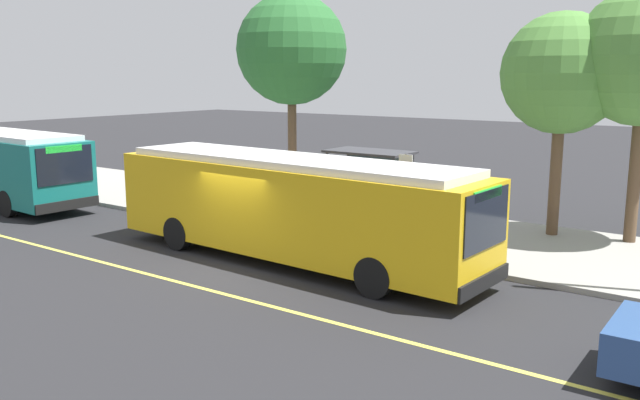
# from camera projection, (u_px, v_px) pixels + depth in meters

# --- Properties ---
(ground_plane) EXTENTS (120.00, 120.00, 0.00)m
(ground_plane) POSITION_uv_depth(u_px,v_px,m) (240.00, 263.00, 18.65)
(ground_plane) COLOR #232326
(sidewalk_curb) EXTENTS (44.00, 6.40, 0.15)m
(sidewalk_curb) POSITION_uv_depth(u_px,v_px,m) (357.00, 223.00, 23.41)
(sidewalk_curb) COLOR gray
(sidewalk_curb) RESTS_ON ground_plane
(lane_stripe_center) EXTENTS (36.00, 0.14, 0.01)m
(lane_stripe_center) POSITION_uv_depth(u_px,v_px,m) (180.00, 282.00, 16.90)
(lane_stripe_center) COLOR #E0D64C
(lane_stripe_center) RESTS_ON ground_plane
(transit_bus_main) EXTENTS (11.76, 3.08, 2.95)m
(transit_bus_main) POSITION_uv_depth(u_px,v_px,m) (291.00, 205.00, 18.55)
(transit_bus_main) COLOR gold
(transit_bus_main) RESTS_ON ground_plane
(bus_shelter) EXTENTS (2.90, 1.60, 2.48)m
(bus_shelter) POSITION_uv_depth(u_px,v_px,m) (367.00, 170.00, 23.07)
(bus_shelter) COLOR #333338
(bus_shelter) RESTS_ON sidewalk_curb
(waiting_bench) EXTENTS (1.60, 0.48, 0.95)m
(waiting_bench) POSITION_uv_depth(u_px,v_px,m) (367.00, 208.00, 23.17)
(waiting_bench) COLOR brown
(waiting_bench) RESTS_ON sidewalk_curb
(route_sign_post) EXTENTS (0.44, 0.08, 2.80)m
(route_sign_post) POSITION_uv_depth(u_px,v_px,m) (405.00, 188.00, 19.25)
(route_sign_post) COLOR #333338
(route_sign_post) RESTS_ON sidewalk_curb
(street_tree_near_shelter) EXTENTS (3.73, 3.73, 6.93)m
(street_tree_near_shelter) POSITION_uv_depth(u_px,v_px,m) (562.00, 74.00, 20.48)
(street_tree_near_shelter) COLOR brown
(street_tree_near_shelter) RESTS_ON sidewalk_curb
(street_tree_upstreet) EXTENTS (4.43, 4.43, 8.24)m
(street_tree_upstreet) POSITION_uv_depth(u_px,v_px,m) (292.00, 50.00, 26.85)
(street_tree_upstreet) COLOR brown
(street_tree_upstreet) RESTS_ON sidewalk_curb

